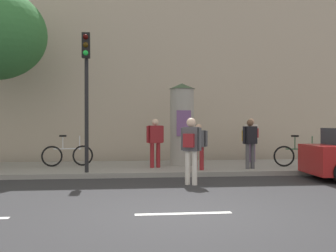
{
  "coord_description": "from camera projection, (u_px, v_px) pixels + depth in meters",
  "views": [
    {
      "loc": [
        -1.14,
        -7.54,
        1.68
      ],
      "look_at": [
        -0.06,
        2.0,
        1.6
      ],
      "focal_mm": 44.35,
      "sensor_mm": 36.0,
      "label": 1
    }
  ],
  "objects": [
    {
      "name": "bicycle_leaning",
      "position": [
        68.0,
        155.0,
        14.47
      ],
      "size": [
        1.75,
        0.37,
        1.09
      ],
      "color": "black",
      "rests_on": "sidewalk_curb"
    },
    {
      "name": "pedestrian_in_light_jacket",
      "position": [
        252.0,
        136.0,
        15.97
      ],
      "size": [
        0.6,
        0.51,
        1.69
      ],
      "color": "#724C84",
      "rests_on": "sidewalk_curb"
    },
    {
      "name": "pedestrian_tallest",
      "position": [
        250.0,
        139.0,
        13.7
      ],
      "size": [
        0.56,
        0.49,
        1.63
      ],
      "color": "#4C4C51",
      "rests_on": "sidewalk_curb"
    },
    {
      "name": "poster_column",
      "position": [
        182.0,
        124.0,
        14.86
      ],
      "size": [
        0.93,
        0.93,
        2.93
      ],
      "color": "#9E9B93",
      "rests_on": "sidewalk_curb"
    },
    {
      "name": "pedestrian_with_backpack",
      "position": [
        191.0,
        145.0,
        11.13
      ],
      "size": [
        0.52,
        0.5,
        1.8
      ],
      "color": "silver",
      "rests_on": "ground_plane"
    },
    {
      "name": "pedestrian_in_dark_shirt",
      "position": [
        199.0,
        143.0,
        13.34
      ],
      "size": [
        0.54,
        0.42,
        1.48
      ],
      "color": "maroon",
      "rests_on": "sidewalk_curb"
    },
    {
      "name": "sidewalk_curb",
      "position": [
        154.0,
        168.0,
        14.59
      ],
      "size": [
        36.0,
        4.0,
        0.15
      ],
      "primitive_type": "cube",
      "color": "gray",
      "rests_on": "ground_plane"
    },
    {
      "name": "pedestrian_in_red_top",
      "position": [
        155.0,
        139.0,
        13.99
      ],
      "size": [
        0.6,
        0.36,
        1.65
      ],
      "color": "maroon",
      "rests_on": "sidewalk_curb"
    },
    {
      "name": "ground_plane",
      "position": [
        184.0,
        214.0,
        7.63
      ],
      "size": [
        80.0,
        80.0,
        0.0
      ],
      "primitive_type": "plane",
      "color": "#2B2B2D"
    },
    {
      "name": "bicycle_upright",
      "position": [
        300.0,
        155.0,
        14.29
      ],
      "size": [
        1.74,
        0.43,
        1.09
      ],
      "color": "black",
      "rests_on": "sidewalk_curb"
    },
    {
      "name": "traffic_light",
      "position": [
        86.0,
        79.0,
        12.56
      ],
      "size": [
        0.24,
        0.45,
        4.23
      ],
      "color": "black",
      "rests_on": "sidewalk_curb"
    },
    {
      "name": "building_backdrop",
      "position": [
        146.0,
        56.0,
        19.51
      ],
      "size": [
        36.0,
        5.0,
        9.63
      ],
      "primitive_type": "cube",
      "color": "#B7A893",
      "rests_on": "ground_plane"
    },
    {
      "name": "lane_markings",
      "position": [
        184.0,
        213.0,
        7.63
      ],
      "size": [
        25.8,
        0.16,
        0.01
      ],
      "color": "silver",
      "rests_on": "ground_plane"
    }
  ]
}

